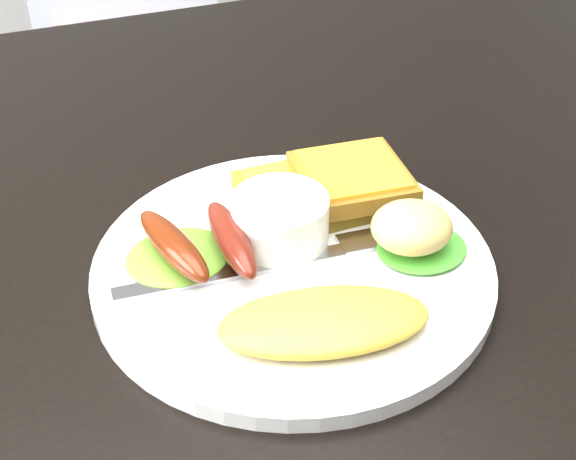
% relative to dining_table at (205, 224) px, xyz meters
% --- Properties ---
extents(dining_table, '(1.20, 0.80, 0.04)m').
position_rel_dining_table_xyz_m(dining_table, '(0.00, 0.00, 0.00)').
color(dining_table, black).
rests_on(dining_table, ground).
extents(dining_chair, '(0.46, 0.46, 0.04)m').
position_rel_dining_table_xyz_m(dining_chair, '(0.13, 0.91, -0.28)').
color(dining_chair, '#AE7954').
rests_on(dining_chair, ground).
extents(plate, '(0.28, 0.28, 0.01)m').
position_rel_dining_table_xyz_m(plate, '(0.03, -0.11, 0.03)').
color(plate, white).
rests_on(plate, dining_table).
extents(lettuce_left, '(0.08, 0.07, 0.01)m').
position_rel_dining_table_xyz_m(lettuce_left, '(-0.04, -0.08, 0.04)').
color(lettuce_left, '#55982E').
rests_on(lettuce_left, plate).
extents(lettuce_right, '(0.07, 0.06, 0.01)m').
position_rel_dining_table_xyz_m(lettuce_right, '(0.12, -0.13, 0.04)').
color(lettuce_right, green).
rests_on(lettuce_right, plate).
extents(omelette, '(0.14, 0.09, 0.02)m').
position_rel_dining_table_xyz_m(omelette, '(0.03, -0.18, 0.04)').
color(omelette, gold).
rests_on(omelette, plate).
extents(sausage_a, '(0.04, 0.09, 0.02)m').
position_rel_dining_table_xyz_m(sausage_a, '(-0.04, -0.08, 0.05)').
color(sausage_a, '#5E2414').
rests_on(sausage_a, lettuce_left).
extents(sausage_b, '(0.02, 0.09, 0.02)m').
position_rel_dining_table_xyz_m(sausage_b, '(-0.00, -0.09, 0.05)').
color(sausage_b, maroon).
rests_on(sausage_b, lettuce_left).
extents(ramekin, '(0.08, 0.08, 0.04)m').
position_rel_dining_table_xyz_m(ramekin, '(0.03, -0.08, 0.05)').
color(ramekin, white).
rests_on(ramekin, plate).
extents(toast_a, '(0.09, 0.09, 0.01)m').
position_rel_dining_table_xyz_m(toast_a, '(0.07, -0.04, 0.04)').
color(toast_a, olive).
rests_on(toast_a, plate).
extents(toast_b, '(0.09, 0.09, 0.01)m').
position_rel_dining_table_xyz_m(toast_b, '(0.10, -0.05, 0.05)').
color(toast_b, '#9A6027').
rests_on(toast_b, toast_a).
extents(potato_salad, '(0.06, 0.06, 0.03)m').
position_rel_dining_table_xyz_m(potato_salad, '(0.11, -0.13, 0.06)').
color(potato_salad, beige).
rests_on(potato_salad, lettuce_right).
extents(fork, '(0.16, 0.02, 0.00)m').
position_rel_dining_table_xyz_m(fork, '(-0.01, -0.10, 0.03)').
color(fork, '#ADAFB7').
rests_on(fork, plate).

